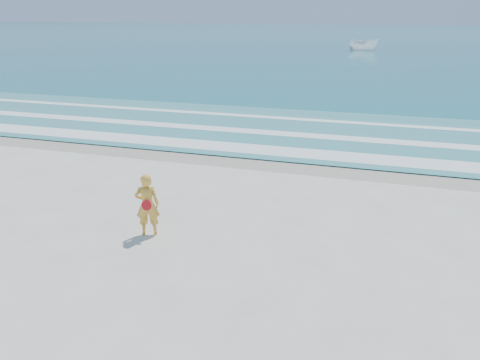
# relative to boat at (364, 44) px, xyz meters

# --- Properties ---
(ground) EXTENTS (400.00, 400.00, 0.00)m
(ground) POSITION_rel_boat_xyz_m (-0.47, -64.47, -0.91)
(ground) COLOR silver
(ground) RESTS_ON ground
(wet_sand) EXTENTS (400.00, 2.40, 0.00)m
(wet_sand) POSITION_rel_boat_xyz_m (-0.47, -55.47, -0.90)
(wet_sand) COLOR #B2A893
(wet_sand) RESTS_ON ground
(ocean) EXTENTS (400.00, 190.00, 0.04)m
(ocean) POSITION_rel_boat_xyz_m (-0.47, 40.53, -0.89)
(ocean) COLOR #19727F
(ocean) RESTS_ON ground
(shallow) EXTENTS (400.00, 10.00, 0.01)m
(shallow) POSITION_rel_boat_xyz_m (-0.47, -50.47, -0.86)
(shallow) COLOR #59B7AD
(shallow) RESTS_ON ocean
(foam_near) EXTENTS (400.00, 1.40, 0.01)m
(foam_near) POSITION_rel_boat_xyz_m (-0.47, -54.17, -0.85)
(foam_near) COLOR white
(foam_near) RESTS_ON shallow
(foam_mid) EXTENTS (400.00, 0.90, 0.01)m
(foam_mid) POSITION_rel_boat_xyz_m (-0.47, -51.27, -0.85)
(foam_mid) COLOR white
(foam_mid) RESTS_ON shallow
(foam_far) EXTENTS (400.00, 0.60, 0.01)m
(foam_far) POSITION_rel_boat_xyz_m (-0.47, -47.97, -0.85)
(foam_far) COLOR white
(foam_far) RESTS_ON shallow
(boat) EXTENTS (4.70, 2.39, 1.73)m
(boat) POSITION_rel_boat_xyz_m (0.00, 0.00, 0.00)
(boat) COLOR white
(boat) RESTS_ON ocean
(woman) EXTENTS (0.71, 0.60, 1.65)m
(woman) POSITION_rel_boat_xyz_m (-2.08, -62.47, -0.08)
(woman) COLOR gold
(woman) RESTS_ON ground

